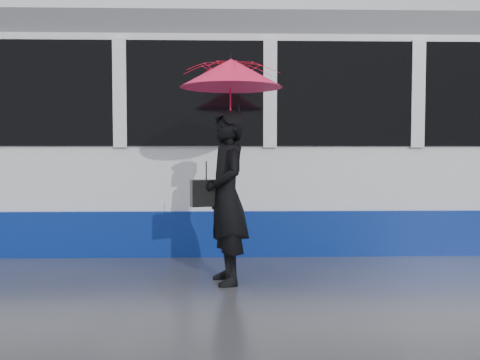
{
  "coord_description": "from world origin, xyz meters",
  "views": [
    {
      "loc": [
        0.64,
        -5.91,
        1.42
      ],
      "look_at": [
        0.81,
        0.16,
        1.1
      ],
      "focal_mm": 40.0,
      "sensor_mm": 36.0,
      "label": 1
    }
  ],
  "objects": [
    {
      "name": "ground",
      "position": [
        0.0,
        0.0,
        0.0
      ],
      "size": [
        90.0,
        90.0,
        0.0
      ],
      "primitive_type": "plane",
      "color": "#2E2E34",
      "rests_on": "ground"
    },
    {
      "name": "rails",
      "position": [
        0.0,
        2.5,
        0.01
      ],
      "size": [
        34.0,
        1.51,
        0.02
      ],
      "color": "#3F3D38",
      "rests_on": "ground"
    },
    {
      "name": "tram",
      "position": [
        -2.26,
        2.5,
        1.64
      ],
      "size": [
        26.0,
        2.56,
        3.35
      ],
      "color": "white",
      "rests_on": "ground"
    },
    {
      "name": "woman",
      "position": [
        0.66,
        -0.19,
        0.93
      ],
      "size": [
        0.61,
        0.77,
        1.86
      ],
      "primitive_type": "imported",
      "rotation": [
        0.0,
        0.0,
        -1.31
      ],
      "color": "black",
      "rests_on": "ground"
    },
    {
      "name": "umbrella",
      "position": [
        0.71,
        -0.19,
        2.04
      ],
      "size": [
        1.34,
        1.34,
        1.26
      ],
      "rotation": [
        0.0,
        0.0,
        0.26
      ],
      "color": "#F11463",
      "rests_on": "ground"
    },
    {
      "name": "handbag",
      "position": [
        0.44,
        -0.17,
        0.98
      ],
      "size": [
        0.36,
        0.23,
        0.47
      ],
      "rotation": [
        0.0,
        0.0,
        0.26
      ],
      "color": "black",
      "rests_on": "ground"
    }
  ]
}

